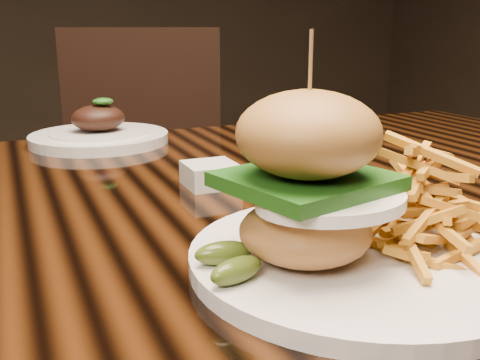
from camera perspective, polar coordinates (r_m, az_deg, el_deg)
name	(u,v)px	position (r m, az deg, el deg)	size (l,w,h in m)	color
dining_table	(184,252)	(0.73, -5.72, -7.29)	(1.60, 0.90, 0.75)	black
burger_plate	(362,206)	(0.49, 12.32, -2.62)	(0.30, 0.30, 0.20)	silver
side_saucer	(375,229)	(0.58, 13.54, -4.89)	(0.14, 0.14, 0.02)	silver
ramekin	(210,175)	(0.74, -3.03, 0.56)	(0.07, 0.07, 0.03)	silver
far_dish	(99,134)	(1.04, -14.10, 4.52)	(0.24, 0.24, 0.08)	silver
chair_far	(147,176)	(1.63, -9.47, 0.39)	(0.55, 0.55, 0.95)	black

